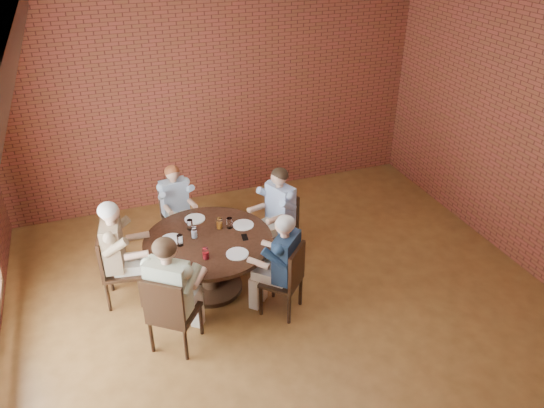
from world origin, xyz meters
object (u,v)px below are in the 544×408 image
object	(u,v)px
dining_table	(209,254)
diner_d	(172,293)
chair_c	(114,265)
diner_b	(177,207)
chair_b	(176,213)
diner_c	(120,253)
chair_a	(281,222)
chair_d	(170,312)
chair_e	(288,277)
diner_e	(281,265)
diner_a	(277,214)
smartphone	(245,237)

from	to	relation	value
dining_table	diner_d	size ratio (longest dim) A/B	1.10
dining_table	chair_c	bearing A→B (deg)	170.51
dining_table	diner_b	bearing A→B (deg)	98.81
chair_b	diner_c	distance (m)	1.33
dining_table	chair_b	distance (m)	1.20
chair_a	dining_table	bearing A→B (deg)	-90.00
chair_d	chair_a	bearing A→B (deg)	-106.97
chair_e	diner_e	xyz separation A→B (m)	(-0.06, 0.06, 0.15)
diner_a	diner_b	size ratio (longest dim) A/B	1.07
chair_d	smartphone	size ratio (longest dim) A/B	7.25
chair_e	diner_e	distance (m)	0.17
chair_b	diner_c	bearing A→B (deg)	-138.72
chair_d	diner_e	size ratio (longest dim) A/B	0.74
chair_c	diner_d	size ratio (longest dim) A/B	0.68
diner_a	dining_table	bearing A→B (deg)	-90.00
chair_c	diner_e	distance (m)	2.00
chair_c	diner_c	size ratio (longest dim) A/B	0.70
diner_b	chair_b	bearing A→B (deg)	90.00
chair_c	diner_d	bearing A→B (deg)	-141.95
diner_a	diner_b	xyz separation A→B (m)	(-1.21, 0.71, -0.04)
dining_table	chair_b	world-z (taller)	chair_b
dining_table	chair_b	size ratio (longest dim) A/B	1.76
chair_c	diner_e	bearing A→B (deg)	-105.88
chair_a	diner_c	distance (m)	2.16
diner_b	diner_e	distance (m)	1.98
diner_b	diner_e	size ratio (longest dim) A/B	0.93
chair_a	diner_c	size ratio (longest dim) A/B	0.68
diner_a	chair_e	size ratio (longest dim) A/B	1.42
chair_a	smartphone	bearing A→B (deg)	-72.73
chair_d	chair_e	size ratio (longest dim) A/B	1.05
diner_a	chair_e	distance (m)	1.17
diner_d	smartphone	distance (m)	1.21
dining_table	diner_b	world-z (taller)	diner_b
smartphone	chair_a	bearing A→B (deg)	45.36
diner_a	chair_e	world-z (taller)	diner_a
diner_b	diner_d	size ratio (longest dim) A/B	0.87
diner_a	diner_c	world-z (taller)	diner_c
dining_table	chair_d	xyz separation A→B (m)	(-0.64, -0.86, -0.00)
dining_table	chair_e	size ratio (longest dim) A/B	1.67
diner_a	diner_b	bearing A→B (deg)	-141.59
diner_d	smartphone	world-z (taller)	diner_d
chair_b	chair_e	size ratio (longest dim) A/B	0.95
chair_a	chair_e	distance (m)	1.21
diner_c	smartphone	size ratio (longest dim) A/B	10.10
chair_e	dining_table	bearing A→B (deg)	-90.00
chair_d	chair_c	bearing A→B (deg)	-29.09
diner_c	diner_a	bearing A→B (deg)	-74.24
diner_b	smartphone	world-z (taller)	diner_b
diner_b	chair_e	distance (m)	2.06
dining_table	chair_c	world-z (taller)	chair_c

